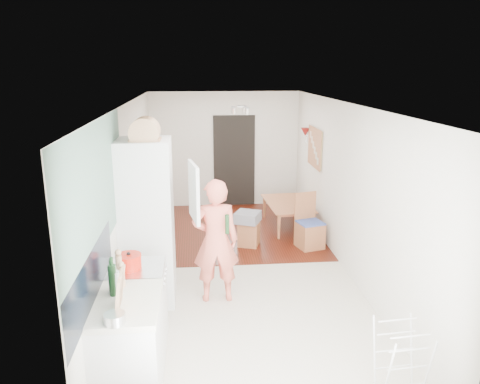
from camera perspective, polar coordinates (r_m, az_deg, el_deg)
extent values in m
cube|color=beige|center=(7.21, 0.01, -9.58)|extent=(3.20, 7.00, 0.01)
cube|color=#54160E|center=(8.92, -1.11, -4.60)|extent=(3.20, 3.30, 0.01)
cube|color=slate|center=(4.77, -16.98, 0.35)|extent=(0.02, 3.00, 1.30)
cube|color=black|center=(4.50, -17.59, -10.11)|extent=(0.02, 1.90, 0.50)
cube|color=black|center=(10.24, -0.71, 3.76)|extent=(0.90, 0.04, 2.00)
cube|color=silver|center=(4.79, -13.37, -17.97)|extent=(0.60, 0.90, 0.86)
cube|color=beige|center=(4.56, -13.73, -13.10)|extent=(0.62, 0.92, 0.06)
cube|color=silver|center=(5.42, -12.31, -13.58)|extent=(0.60, 0.60, 0.88)
cube|color=silver|center=(5.22, -12.60, -9.14)|extent=(0.60, 0.60, 0.04)
cube|color=silver|center=(6.10, -11.28, -3.71)|extent=(0.66, 0.66, 2.15)
cube|color=silver|center=(5.64, -5.64, 0.01)|extent=(0.14, 0.56, 0.70)
cube|color=white|center=(5.94, -8.53, 0.69)|extent=(0.02, 0.52, 0.66)
cube|color=tan|center=(8.83, 9.14, 5.38)|extent=(0.03, 0.90, 0.70)
cube|color=#AD5A37|center=(8.83, 9.04, 5.38)|extent=(0.00, 0.94, 0.74)
cone|color=maroon|center=(9.41, 7.97, 7.25)|extent=(0.18, 0.18, 0.16)
imported|color=#EE6C58|center=(6.03, -3.01, -4.67)|extent=(0.72, 0.48, 1.95)
imported|color=#AD5A37|center=(9.05, 5.96, -3.03)|extent=(0.73, 1.22, 0.42)
cube|color=gray|center=(7.97, 0.92, -3.08)|extent=(0.52, 0.52, 0.18)
cylinder|color=red|center=(5.16, -13.39, -8.27)|extent=(0.29, 0.29, 0.16)
cylinder|color=silver|center=(4.19, -15.02, -14.67)|extent=(0.19, 0.19, 0.09)
cylinder|color=#193A1B|center=(5.84, -1.58, -3.92)|extent=(0.05, 0.05, 0.25)
cylinder|color=#193A1B|center=(4.61, -15.25, -10.33)|extent=(0.09, 0.09, 0.31)
cylinder|color=#193A1B|center=(4.70, -15.40, -10.17)|extent=(0.07, 0.07, 0.26)
cylinder|color=silver|center=(4.64, -15.00, -10.65)|extent=(0.09, 0.09, 0.23)
cylinder|color=tan|center=(4.77, -14.19, -10.01)|extent=(0.07, 0.07, 0.21)
cylinder|color=tan|center=(4.99, -14.54, -8.74)|extent=(0.07, 0.07, 0.23)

